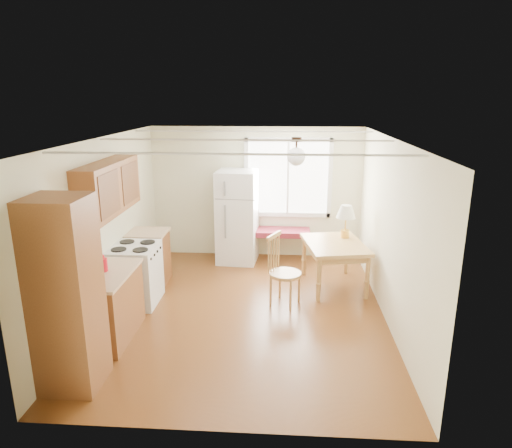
# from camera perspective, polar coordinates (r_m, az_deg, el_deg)

# --- Properties ---
(room_shell) EXTENTS (4.60, 5.60, 2.62)m
(room_shell) POSITION_cam_1_polar(r_m,az_deg,el_deg) (6.36, -1.42, -0.70)
(room_shell) COLOR #4F2810
(room_shell) RESTS_ON ground
(kitchen_run) EXTENTS (0.65, 3.40, 2.20)m
(kitchen_run) POSITION_cam_1_polar(r_m,az_deg,el_deg) (6.29, -17.76, -5.60)
(kitchen_run) COLOR brown
(kitchen_run) RESTS_ON ground
(window_unit) EXTENTS (1.64, 0.05, 1.51)m
(window_unit) POSITION_cam_1_polar(r_m,az_deg,el_deg) (8.67, 4.02, 5.77)
(window_unit) COLOR white
(window_unit) RESTS_ON room_shell
(pendant_light) EXTENTS (0.26, 0.26, 0.40)m
(pendant_light) POSITION_cam_1_polar(r_m,az_deg,el_deg) (6.52, 5.05, 8.53)
(pendant_light) COLOR black
(pendant_light) RESTS_ON room_shell
(refrigerator) EXTENTS (0.77, 0.77, 1.74)m
(refrigerator) POSITION_cam_1_polar(r_m,az_deg,el_deg) (8.52, -2.35, 0.92)
(refrigerator) COLOR white
(refrigerator) RESTS_ON ground
(bench) EXTENTS (1.31, 0.49, 0.60)m
(bench) POSITION_cam_1_polar(r_m,az_deg,el_deg) (8.66, 2.43, -1.10)
(bench) COLOR maroon
(bench) RESTS_ON ground
(dining_table) EXTENTS (1.10, 1.34, 0.75)m
(dining_table) POSITION_cam_1_polar(r_m,az_deg,el_deg) (7.52, 9.79, -3.09)
(dining_table) COLOR #A87B40
(dining_table) RESTS_ON ground
(chair) EXTENTS (0.53, 0.53, 1.08)m
(chair) POSITION_cam_1_polar(r_m,az_deg,el_deg) (6.84, 2.92, -5.06)
(chair) COLOR #A87B40
(chair) RESTS_ON ground
(table_lamp) EXTENTS (0.32, 0.32, 0.55)m
(table_lamp) POSITION_cam_1_polar(r_m,az_deg,el_deg) (7.70, 11.19, 1.21)
(table_lamp) COLOR gold
(table_lamp) RESTS_ON dining_table
(coffee_maker) EXTENTS (0.22, 0.26, 0.34)m
(coffee_maker) POSITION_cam_1_polar(r_m,az_deg,el_deg) (5.65, -20.44, -6.32)
(coffee_maker) COLOR black
(coffee_maker) RESTS_ON kitchen_run
(kettle) EXTENTS (0.12, 0.12, 0.23)m
(kettle) POSITION_cam_1_polar(r_m,az_deg,el_deg) (6.11, -18.62, -4.79)
(kettle) COLOR red
(kettle) RESTS_ON kitchen_run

